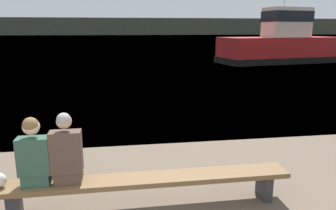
% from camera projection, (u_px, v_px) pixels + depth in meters
% --- Properties ---
extents(water_surface, '(240.00, 240.00, 0.00)m').
position_uv_depth(water_surface, '(114.00, 35.00, 122.67)').
color(water_surface, teal).
rests_on(water_surface, ground).
extents(far_shoreline, '(600.00, 12.00, 6.67)m').
position_uv_depth(far_shoreline, '(114.00, 26.00, 134.67)').
color(far_shoreline, '#424738').
rests_on(far_shoreline, ground).
extents(bench_main, '(7.92, 0.43, 0.47)m').
position_uv_depth(bench_main, '(13.00, 191.00, 4.48)').
color(bench_main, brown).
rests_on(bench_main, ground).
extents(person_left, '(0.42, 0.37, 0.97)m').
position_uv_depth(person_left, '(34.00, 155.00, 4.40)').
color(person_left, '#2D4C3D').
rests_on(person_left, bench_main).
extents(person_right, '(0.42, 0.36, 1.01)m').
position_uv_depth(person_right, '(66.00, 153.00, 4.47)').
color(person_right, '#4C382D').
rests_on(person_right, bench_main).
extents(tugboat_red, '(9.91, 4.94, 6.91)m').
position_uv_depth(tugboat_red, '(281.00, 45.00, 25.12)').
color(tugboat_red, '#A81919').
rests_on(tugboat_red, water_surface).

